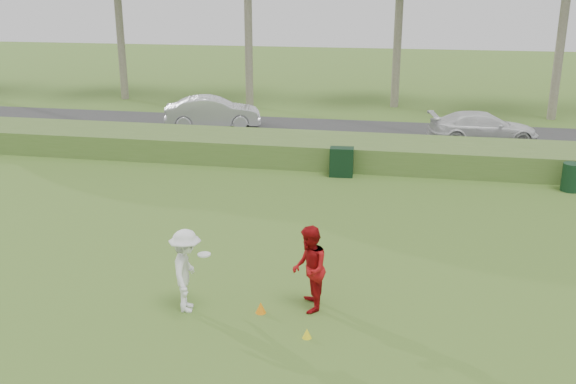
% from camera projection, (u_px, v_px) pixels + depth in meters
% --- Properties ---
extents(ground, '(120.00, 120.00, 0.00)m').
position_uv_depth(ground, '(251.00, 307.00, 13.58)').
color(ground, '#3E6521').
rests_on(ground, ground).
extents(reed_strip, '(80.00, 3.00, 0.90)m').
position_uv_depth(reed_strip, '(329.00, 151.00, 24.64)').
color(reed_strip, '#486D2B').
rests_on(reed_strip, ground).
extents(park_road, '(80.00, 6.00, 0.06)m').
position_uv_depth(park_road, '(343.00, 133.00, 29.43)').
color(park_road, '#2D2D2D').
rests_on(park_road, ground).
extents(player_white, '(0.98, 1.26, 1.78)m').
position_uv_depth(player_white, '(186.00, 271.00, 13.21)').
color(player_white, white).
rests_on(player_white, ground).
extents(player_red, '(0.87, 1.02, 1.84)m').
position_uv_depth(player_red, '(309.00, 269.00, 13.22)').
color(player_red, '#9D0D10').
rests_on(player_red, ground).
extents(cone_orange, '(0.22, 0.22, 0.24)m').
position_uv_depth(cone_orange, '(261.00, 308.00, 13.30)').
color(cone_orange, orange).
rests_on(cone_orange, ground).
extents(cone_yellow, '(0.18, 0.18, 0.20)m').
position_uv_depth(cone_yellow, '(307.00, 333.00, 12.36)').
color(cone_yellow, yellow).
rests_on(cone_yellow, ground).
extents(utility_cabinet, '(0.87, 0.58, 1.04)m').
position_uv_depth(utility_cabinet, '(342.00, 162.00, 22.77)').
color(utility_cabinet, black).
rests_on(utility_cabinet, ground).
extents(trash_bin, '(0.78, 0.78, 0.94)m').
position_uv_depth(trash_bin, '(572.00, 177.00, 21.13)').
color(trash_bin, black).
rests_on(trash_bin, ground).
extents(car_mid, '(4.71, 2.75, 1.47)m').
position_uv_depth(car_mid, '(213.00, 112.00, 30.29)').
color(car_mid, silver).
rests_on(car_mid, park_road).
extents(car_right, '(4.81, 2.58, 1.32)m').
position_uv_depth(car_right, '(483.00, 128.00, 27.29)').
color(car_right, silver).
rests_on(car_right, park_road).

